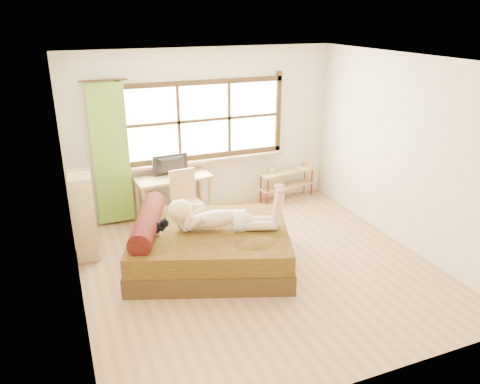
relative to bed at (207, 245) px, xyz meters
name	(u,v)px	position (x,y,z in m)	size (l,w,h in m)	color
floor	(258,267)	(0.61, -0.35, -0.28)	(4.50, 4.50, 0.00)	#9E754C
ceiling	(262,60)	(0.61, -0.35, 2.42)	(4.50, 4.50, 0.00)	white
wall_back	(204,132)	(0.61, 1.90, 1.07)	(4.50, 4.50, 0.00)	silver
wall_front	(371,254)	(0.61, -2.60, 1.07)	(4.50, 4.50, 0.00)	silver
wall_left	(69,198)	(-1.64, -0.35, 1.07)	(4.50, 4.50, 0.00)	silver
wall_right	(405,153)	(2.86, -0.35, 1.07)	(4.50, 4.50, 0.00)	silver
window	(205,123)	(0.61, 1.87, 1.23)	(2.80, 0.16, 1.46)	#FFEDBF
curtain	(111,155)	(-0.94, 1.78, 0.87)	(0.55, 0.10, 2.20)	#538C26
bed	(207,245)	(0.00, 0.00, 0.00)	(2.53, 2.28, 0.79)	#2E210E
woman	(222,207)	(0.20, -0.07, 0.55)	(1.46, 0.42, 0.63)	#D4A788
kitten	(154,226)	(-0.67, 0.08, 0.36)	(0.31, 0.13, 0.25)	black
desk	(173,182)	(-0.04, 1.60, 0.36)	(1.24, 0.65, 0.75)	#A38658
monitor	(171,166)	(-0.04, 1.65, 0.63)	(0.58, 0.08, 0.33)	black
chair	(185,196)	(0.06, 1.24, 0.24)	(0.45, 0.45, 0.94)	#A38658
pipe_shelf	(287,178)	(2.10, 1.72, 0.11)	(1.11, 0.45, 0.61)	#A38658
cup	(272,170)	(1.79, 1.72, 0.31)	(0.12, 0.12, 0.10)	gray
book	(297,169)	(2.29, 1.72, 0.27)	(0.18, 0.25, 0.02)	gray
bookshelf	(84,215)	(-1.47, 0.87, 0.32)	(0.32, 0.53, 1.19)	#A38658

